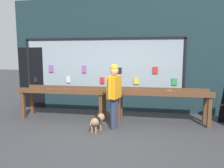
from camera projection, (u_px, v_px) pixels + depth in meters
The scene contains 6 objects.
ground_plane at pixel (102, 135), 5.04m from camera, with size 40.00×40.00×0.00m, color #38383A.
shopfront_facade at pixel (115, 56), 7.14m from camera, with size 7.05×0.29×3.67m.
display_table_left at pixel (64, 93), 6.35m from camera, with size 2.52×0.66×0.92m.
display_table_right at pixel (162, 96), 5.87m from camera, with size 2.52×0.62×0.94m.
person_browsing at pixel (114, 92), 5.42m from camera, with size 0.32×0.63×1.62m.
small_dog at pixel (97, 120), 5.29m from camera, with size 0.33×0.57×0.40m.
Camera 1 is at (1.06, -4.72, 1.85)m, focal length 35.00 mm.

